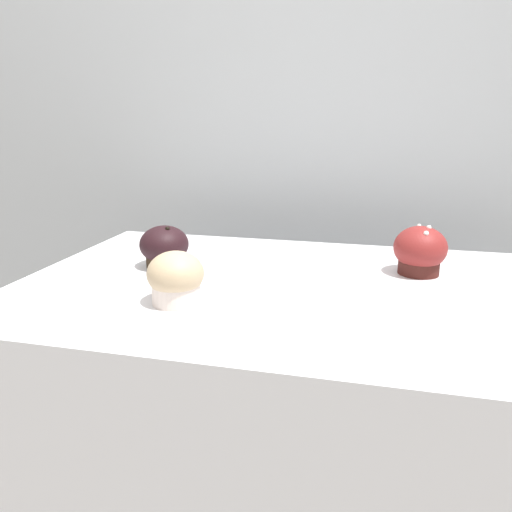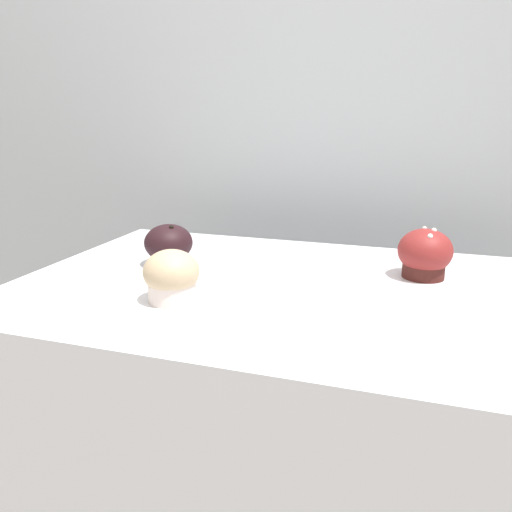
% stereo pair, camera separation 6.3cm
% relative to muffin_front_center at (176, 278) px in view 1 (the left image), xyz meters
% --- Properties ---
extents(wall_back, '(3.20, 0.10, 1.80)m').
position_rel_muffin_front_center_xyz_m(wall_back, '(0.17, 0.73, -0.06)').
color(wall_back, '#B2B7BC').
rests_on(wall_back, ground).
extents(display_counter, '(1.00, 0.64, 0.92)m').
position_rel_muffin_front_center_xyz_m(display_counter, '(0.17, 0.13, -0.50)').
color(display_counter, silver).
rests_on(display_counter, ground).
extents(muffin_front_center, '(0.09, 0.09, 0.09)m').
position_rel_muffin_front_center_xyz_m(muffin_front_center, '(0.00, 0.00, 0.00)').
color(muffin_front_center, silver).
rests_on(muffin_front_center, display_counter).
extents(muffin_back_left, '(0.10, 0.10, 0.10)m').
position_rel_muffin_front_center_xyz_m(muffin_back_left, '(0.39, 0.25, 0.00)').
color(muffin_back_left, '#451B17').
rests_on(muffin_back_left, display_counter).
extents(muffin_back_right, '(0.10, 0.10, 0.09)m').
position_rel_muffin_front_center_xyz_m(muffin_back_right, '(-0.10, 0.18, -0.00)').
color(muffin_back_right, '#342517').
rests_on(muffin_back_right, display_counter).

